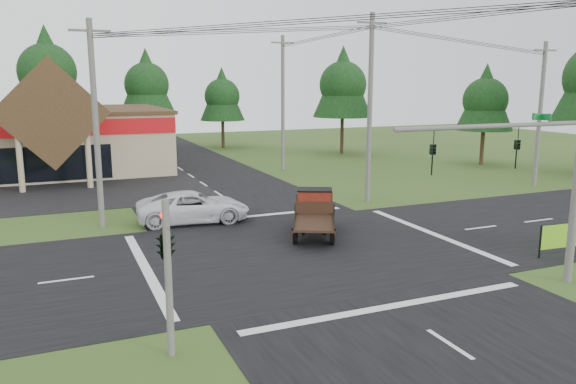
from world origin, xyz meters
TOP-DOWN VIEW (x-y plane):
  - ground at (0.00, 0.00)m, footprint 120.00×120.00m
  - road_ns at (0.00, 0.00)m, footprint 12.00×120.00m
  - road_ew at (0.00, 0.00)m, footprint 120.00×12.00m
  - traffic_signal_mast at (5.82, -7.50)m, footprint 8.12×0.24m
  - traffic_signal_corner at (-7.50, -7.32)m, footprint 0.53×2.48m
  - utility_pole_nw at (-8.00, 8.00)m, footprint 2.00×0.30m
  - utility_pole_ne at (8.00, 8.00)m, footprint 2.00×0.30m
  - utility_pole_far at (22.00, 8.00)m, footprint 2.00×0.30m
  - utility_pole_n at (8.00, 22.00)m, footprint 2.00×0.30m
  - tree_row_c at (-10.00, 41.00)m, footprint 7.28×7.28m
  - tree_row_d at (0.00, 42.00)m, footprint 6.16×6.16m
  - tree_row_e at (8.00, 40.00)m, footprint 5.04×5.04m
  - tree_side_ne at (18.00, 30.00)m, footprint 6.16×6.16m
  - tree_side_e_near at (26.00, 18.00)m, footprint 5.04×5.04m
  - antique_flatbed_truck at (1.46, 2.11)m, footprint 4.08×5.55m
  - white_pickup at (-3.36, 7.10)m, footprint 6.27×3.45m

SIDE VIEW (x-z plane):
  - ground at x=0.00m, z-range 0.00..0.00m
  - road_ns at x=0.00m, z-range 0.00..0.02m
  - road_ew at x=0.00m, z-range 0.00..0.02m
  - white_pickup at x=-3.36m, z-range 0.00..1.66m
  - antique_flatbed_truck at x=1.46m, z-range 0.00..2.18m
  - traffic_signal_corner at x=-7.50m, z-range 1.32..5.72m
  - traffic_signal_mast at x=5.82m, z-range 0.93..7.93m
  - utility_pole_far at x=22.00m, z-range 0.14..10.34m
  - utility_pole_nw at x=-8.00m, z-range 0.14..10.64m
  - utility_pole_n at x=8.00m, z-range 0.14..11.34m
  - utility_pole_ne at x=8.00m, z-range 0.14..11.64m
  - tree_row_e at x=8.00m, z-range 1.49..10.58m
  - tree_side_e_near at x=26.00m, z-range 1.49..10.58m
  - tree_row_d at x=0.00m, z-range 1.82..12.93m
  - tree_side_ne at x=18.00m, z-range 1.82..12.93m
  - tree_row_c at x=-10.00m, z-range 2.16..15.29m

